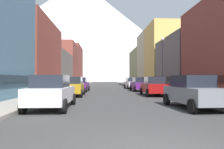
{
  "coord_description": "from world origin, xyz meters",
  "views": [
    {
      "loc": [
        -1.19,
        -4.52,
        1.59
      ],
      "look_at": [
        0.82,
        33.66,
        2.38
      ],
      "focal_mm": 33.53,
      "sensor_mm": 36.0,
      "label": 1
    }
  ],
  "objects_px": {
    "car_right_3": "(132,83)",
    "streetlamp_right": "(162,56)",
    "car_right_0": "(193,92)",
    "pedestrian_0": "(60,84)",
    "car_left_0": "(52,92)",
    "car_left_2": "(80,84)",
    "car_right_2": "(140,84)",
    "car_left_1": "(73,86)",
    "car_right_1": "(154,86)"
  },
  "relations": [
    {
      "from": "car_right_3",
      "to": "streetlamp_right",
      "type": "height_order",
      "value": "streetlamp_right"
    },
    {
      "from": "car_right_0",
      "to": "pedestrian_0",
      "type": "height_order",
      "value": "pedestrian_0"
    },
    {
      "from": "car_left_0",
      "to": "car_left_2",
      "type": "xyz_separation_m",
      "value": [
        -0.0,
        15.08,
        0.0
      ]
    },
    {
      "from": "car_left_0",
      "to": "car_right_0",
      "type": "bearing_deg",
      "value": -1.64
    },
    {
      "from": "car_left_2",
      "to": "car_right_2",
      "type": "bearing_deg",
      "value": 2.64
    },
    {
      "from": "car_left_2",
      "to": "car_right_2",
      "type": "xyz_separation_m",
      "value": [
        7.6,
        0.35,
        0.0
      ]
    },
    {
      "from": "car_right_2",
      "to": "car_right_3",
      "type": "bearing_deg",
      "value": 90.03
    },
    {
      "from": "car_right_0",
      "to": "car_right_3",
      "type": "relative_size",
      "value": 1.0
    },
    {
      "from": "car_left_2",
      "to": "car_right_3",
      "type": "relative_size",
      "value": 1.0
    },
    {
      "from": "pedestrian_0",
      "to": "car_right_3",
      "type": "bearing_deg",
      "value": 36.95
    },
    {
      "from": "car_left_0",
      "to": "car_left_2",
      "type": "relative_size",
      "value": 0.99
    },
    {
      "from": "car_left_2",
      "to": "car_right_0",
      "type": "relative_size",
      "value": 1.0
    },
    {
      "from": "car_left_0",
      "to": "streetlamp_right",
      "type": "bearing_deg",
      "value": 49.3
    },
    {
      "from": "pedestrian_0",
      "to": "car_left_1",
      "type": "bearing_deg",
      "value": -68.94
    },
    {
      "from": "streetlamp_right",
      "to": "pedestrian_0",
      "type": "bearing_deg",
      "value": 161.24
    },
    {
      "from": "car_left_2",
      "to": "car_left_0",
      "type": "bearing_deg",
      "value": -89.99
    },
    {
      "from": "car_right_2",
      "to": "car_right_3",
      "type": "xyz_separation_m",
      "value": [
        -0.0,
        6.71,
        0.0
      ]
    },
    {
      "from": "car_right_1",
      "to": "pedestrian_0",
      "type": "height_order",
      "value": "pedestrian_0"
    },
    {
      "from": "car_right_0",
      "to": "car_right_3",
      "type": "height_order",
      "value": "same"
    },
    {
      "from": "car_left_2",
      "to": "pedestrian_0",
      "type": "bearing_deg",
      "value": -168.51
    },
    {
      "from": "car_left_1",
      "to": "car_left_2",
      "type": "xyz_separation_m",
      "value": [
        -0.0,
        6.86,
        0.0
      ]
    },
    {
      "from": "pedestrian_0",
      "to": "streetlamp_right",
      "type": "height_order",
      "value": "streetlamp_right"
    },
    {
      "from": "car_right_1",
      "to": "car_right_2",
      "type": "bearing_deg",
      "value": 89.98
    },
    {
      "from": "car_left_1",
      "to": "car_right_3",
      "type": "height_order",
      "value": "same"
    },
    {
      "from": "car_left_1",
      "to": "car_right_3",
      "type": "xyz_separation_m",
      "value": [
        7.6,
        13.92,
        0.0
      ]
    },
    {
      "from": "car_left_2",
      "to": "streetlamp_right",
      "type": "height_order",
      "value": "streetlamp_right"
    },
    {
      "from": "car_right_2",
      "to": "pedestrian_0",
      "type": "relative_size",
      "value": 2.68
    },
    {
      "from": "car_left_0",
      "to": "car_right_0",
      "type": "xyz_separation_m",
      "value": [
        7.6,
        -0.22,
        0.0
      ]
    },
    {
      "from": "car_left_2",
      "to": "pedestrian_0",
      "type": "height_order",
      "value": "pedestrian_0"
    },
    {
      "from": "car_left_0",
      "to": "car_right_1",
      "type": "distance_m",
      "value": 11.19
    },
    {
      "from": "car_right_2",
      "to": "car_left_2",
      "type": "bearing_deg",
      "value": -177.36
    },
    {
      "from": "car_right_1",
      "to": "car_right_2",
      "type": "relative_size",
      "value": 1.0
    },
    {
      "from": "car_right_2",
      "to": "pedestrian_0",
      "type": "height_order",
      "value": "pedestrian_0"
    },
    {
      "from": "car_left_0",
      "to": "pedestrian_0",
      "type": "height_order",
      "value": "pedestrian_0"
    },
    {
      "from": "car_left_1",
      "to": "streetlamp_right",
      "type": "bearing_deg",
      "value": 14.8
    },
    {
      "from": "car_left_2",
      "to": "car_right_2",
      "type": "distance_m",
      "value": 7.61
    },
    {
      "from": "car_right_0",
      "to": "car_right_1",
      "type": "height_order",
      "value": "same"
    },
    {
      "from": "car_right_2",
      "to": "streetlamp_right",
      "type": "xyz_separation_m",
      "value": [
        1.55,
        -4.79,
        3.09
      ]
    },
    {
      "from": "streetlamp_right",
      "to": "car_right_2",
      "type": "bearing_deg",
      "value": 107.93
    },
    {
      "from": "car_right_2",
      "to": "pedestrian_0",
      "type": "xyz_separation_m",
      "value": [
        -10.05,
        -0.85,
        0.01
      ]
    },
    {
      "from": "car_left_0",
      "to": "car_right_3",
      "type": "bearing_deg",
      "value": 71.06
    },
    {
      "from": "car_right_1",
      "to": "pedestrian_0",
      "type": "xyz_separation_m",
      "value": [
        -10.05,
        6.36,
        0.01
      ]
    },
    {
      "from": "car_left_2",
      "to": "streetlamp_right",
      "type": "bearing_deg",
      "value": -25.87
    },
    {
      "from": "car_left_1",
      "to": "pedestrian_0",
      "type": "relative_size",
      "value": 2.68
    },
    {
      "from": "streetlamp_right",
      "to": "car_left_0",
      "type": "bearing_deg",
      "value": -130.7
    },
    {
      "from": "car_left_0",
      "to": "car_right_2",
      "type": "distance_m",
      "value": 17.2
    },
    {
      "from": "car_right_0",
      "to": "car_right_2",
      "type": "xyz_separation_m",
      "value": [
        0.0,
        15.64,
        0.0
      ]
    },
    {
      "from": "car_left_0",
      "to": "car_right_2",
      "type": "height_order",
      "value": "same"
    },
    {
      "from": "car_right_0",
      "to": "car_right_2",
      "type": "bearing_deg",
      "value": 89.99
    },
    {
      "from": "car_left_1",
      "to": "car_right_0",
      "type": "height_order",
      "value": "same"
    }
  ]
}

